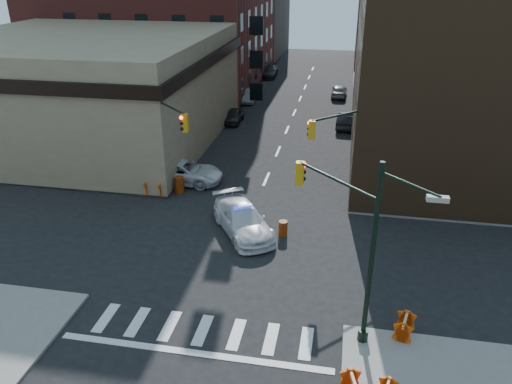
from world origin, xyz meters
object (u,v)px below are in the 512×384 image
at_px(parked_car_enear, 347,120).
at_px(barricade_nw_a, 154,188).
at_px(barrel_bank, 179,185).
at_px(barrel_road, 283,228).
at_px(pedestrian_a, 120,170).
at_px(barricade_se_a, 404,327).
at_px(pickup, 183,172).
at_px(parked_car_wfar, 250,96).
at_px(pedestrian_b, 139,167).
at_px(police_car, 243,220).
at_px(parked_car_wnear, 234,116).

height_order(parked_car_enear, barricade_nw_a, parked_car_enear).
xyz_separation_m(barrel_bank, barricade_nw_a, (-1.47, -0.92, 0.08)).
bearing_deg(parked_car_enear, barrel_road, 86.88).
relative_size(pedestrian_a, barrel_road, 1.90).
distance_m(pedestrian_a, barricade_se_a, 22.76).
distance_m(pedestrian_a, barrel_road, 13.54).
distance_m(pickup, parked_car_wfar, 23.21).
xyz_separation_m(pedestrian_b, barrel_road, (11.45, -6.28, -0.48)).
bearing_deg(barrel_road, police_car, -178.31).
xyz_separation_m(police_car, parked_car_wfar, (-5.44, 29.64, -0.14)).
relative_size(parked_car_enear, pedestrian_a, 2.58).
xyz_separation_m(police_car, barrel_road, (2.37, 0.07, -0.37)).
relative_size(parked_car_enear, pedestrian_b, 2.84).
bearing_deg(pickup, parked_car_wnear, -0.18).
relative_size(pedestrian_b, barrel_bank, 1.38).
relative_size(barrel_road, barricade_nw_a, 0.69).
bearing_deg(barricade_se_a, parked_car_wfar, 35.41).
relative_size(parked_car_wnear, pedestrian_b, 2.49).
bearing_deg(pedestrian_b, barrel_road, -61.28).
xyz_separation_m(parked_car_wfar, pedestrian_a, (-4.62, -24.22, 0.33)).
bearing_deg(barrel_bank, pickup, 99.61).
height_order(parked_car_wfar, parked_car_enear, parked_car_enear).
bearing_deg(police_car, barrel_road, -30.45).
relative_size(parked_car_enear, barrel_road, 4.89).
xyz_separation_m(parked_car_wfar, barrel_bank, (0.00, -24.98, -0.12)).
bearing_deg(police_car, barricade_se_a, -73.98).
relative_size(police_car, parked_car_wnear, 1.45).
xyz_separation_m(parked_car_enear, barricade_se_a, (3.00, -29.54, -0.14)).
distance_m(pickup, parked_car_enear, 19.14).
bearing_deg(barrel_bank, police_car, -40.55).
relative_size(pickup, pedestrian_a, 3.25).
height_order(barrel_road, barricade_nw_a, barricade_nw_a).
distance_m(parked_car_wfar, pedestrian_b, 23.57).
xyz_separation_m(parked_car_enear, pedestrian_b, (-14.64, -15.53, 0.20)).
xyz_separation_m(parked_car_enear, pedestrian_a, (-15.62, -16.46, 0.28)).
relative_size(pickup, parked_car_wfar, 1.34).
bearing_deg(pedestrian_a, pickup, 39.21).
distance_m(barrel_road, barricade_se_a, 9.90).
bearing_deg(police_car, parked_car_wfar, 68.27).
height_order(pedestrian_a, barricade_se_a, pedestrian_a).
xyz_separation_m(pedestrian_a, barrel_bank, (4.62, -0.76, -0.45)).
bearing_deg(barricade_nw_a, parked_car_wnear, 86.27).
bearing_deg(police_car, pedestrian_a, 119.57).
bearing_deg(pickup, barrel_road, -127.13).
height_order(parked_car_enear, barrel_road, parked_car_enear).
relative_size(pedestrian_b, barricade_nw_a, 1.18).
distance_m(pickup, pedestrian_a, 4.44).
bearing_deg(barrel_bank, barricade_nw_a, -148.07).
bearing_deg(pedestrian_a, parked_car_enear, 72.50).
xyz_separation_m(police_car, parked_car_enear, (5.56, 21.88, -0.09)).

